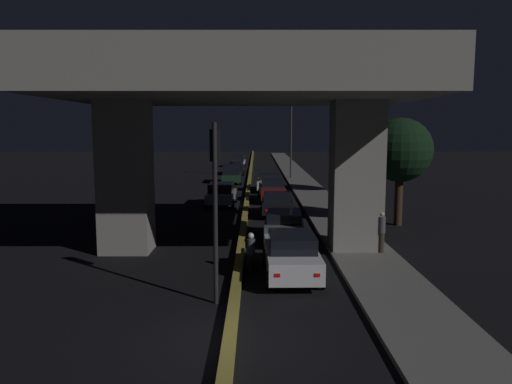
# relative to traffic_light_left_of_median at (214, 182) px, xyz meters

# --- Properties ---
(ground_plane) EXTENTS (200.00, 200.00, 0.00)m
(ground_plane) POSITION_rel_traffic_light_left_of_median_xyz_m (0.56, -2.89, -3.72)
(ground_plane) COLOR black
(median_divider) EXTENTS (0.33, 126.00, 0.27)m
(median_divider) POSITION_rel_traffic_light_left_of_median_xyz_m (0.56, 32.11, -3.58)
(median_divider) COLOR olive
(median_divider) RESTS_ON ground_plane
(sidewalk_right) EXTENTS (2.75, 126.00, 0.16)m
(sidewalk_right) POSITION_rel_traffic_light_left_of_median_xyz_m (5.70, 25.11, -3.64)
(sidewalk_right) COLOR #5B5956
(sidewalk_right) RESTS_ON ground_plane
(elevated_overpass) EXTENTS (14.70, 10.89, 9.16)m
(elevated_overpass) POSITION_rel_traffic_light_left_of_median_xyz_m (0.56, 6.38, 3.09)
(elevated_overpass) COLOR gray
(elevated_overpass) RESTS_ON ground_plane
(traffic_light_left_of_median) EXTENTS (0.30, 0.49, 5.47)m
(traffic_light_left_of_median) POSITION_rel_traffic_light_left_of_median_xyz_m (0.00, 0.00, 0.00)
(traffic_light_left_of_median) COLOR black
(traffic_light_left_of_median) RESTS_ON ground_plane
(street_lamp) EXTENTS (2.26, 0.32, 8.49)m
(street_lamp) POSITION_rel_traffic_light_left_of_median_xyz_m (4.51, 36.61, 1.27)
(street_lamp) COLOR #2D2D30
(street_lamp) RESTS_ON ground_plane
(car_white_lead) EXTENTS (2.01, 4.66, 1.59)m
(car_white_lead) POSITION_rel_traffic_light_left_of_median_xyz_m (2.48, 2.73, -2.91)
(car_white_lead) COLOR silver
(car_white_lead) RESTS_ON ground_plane
(car_grey_second) EXTENTS (2.08, 4.40, 1.43)m
(car_grey_second) POSITION_rel_traffic_light_left_of_median_xyz_m (2.53, 8.40, -2.96)
(car_grey_second) COLOR #515459
(car_grey_second) RESTS_ON ground_plane
(car_black_third) EXTENTS (2.03, 4.05, 1.43)m
(car_black_third) POSITION_rel_traffic_light_left_of_median_xyz_m (2.49, 15.24, -2.99)
(car_black_third) COLOR black
(car_black_third) RESTS_ON ground_plane
(car_dark_red_fourth) EXTENTS (2.00, 4.57, 1.62)m
(car_dark_red_fourth) POSITION_rel_traffic_light_left_of_median_xyz_m (2.36, 21.20, -2.89)
(car_dark_red_fourth) COLOR #591414
(car_dark_red_fourth) RESTS_ON ground_plane
(car_white_fifth) EXTENTS (2.15, 4.57, 1.50)m
(car_white_fifth) POSITION_rel_traffic_light_left_of_median_xyz_m (2.29, 27.02, -2.96)
(car_white_fifth) COLOR silver
(car_white_fifth) RESTS_ON ground_plane
(car_silver_lead_oncoming) EXTENTS (2.07, 4.11, 1.54)m
(car_silver_lead_oncoming) POSITION_rel_traffic_light_left_of_median_xyz_m (-1.17, 19.21, -2.90)
(car_silver_lead_oncoming) COLOR gray
(car_silver_lead_oncoming) RESTS_ON ground_plane
(car_dark_green_second_oncoming) EXTENTS (2.05, 4.74, 1.76)m
(car_dark_green_second_oncoming) POSITION_rel_traffic_light_left_of_median_xyz_m (-1.14, 33.11, -2.79)
(car_dark_green_second_oncoming) COLOR black
(car_dark_green_second_oncoming) RESTS_ON ground_plane
(car_black_third_oncoming) EXTENTS (2.00, 4.50, 1.41)m
(car_black_third_oncoming) POSITION_rel_traffic_light_left_of_median_xyz_m (-1.09, 42.57, -2.97)
(car_black_third_oncoming) COLOR black
(car_black_third_oncoming) RESTS_ON ground_plane
(car_white_fourth_oncoming) EXTENTS (2.00, 4.72, 1.60)m
(car_white_fourth_oncoming) POSITION_rel_traffic_light_left_of_median_xyz_m (-1.20, 53.00, -2.89)
(car_white_fourth_oncoming) COLOR silver
(car_white_fourth_oncoming) RESTS_ON ground_plane
(motorcycle_black_filtering_near) EXTENTS (0.32, 1.93, 1.47)m
(motorcycle_black_filtering_near) POSITION_rel_traffic_light_left_of_median_xyz_m (1.02, 3.28, -3.09)
(motorcycle_black_filtering_near) COLOR black
(motorcycle_black_filtering_near) RESTS_ON ground_plane
(pedestrian_on_sidewalk) EXTENTS (0.31, 0.31, 1.73)m
(pedestrian_on_sidewalk) POSITION_rel_traffic_light_left_of_median_xyz_m (6.42, 5.57, -2.68)
(pedestrian_on_sidewalk) COLOR #2D261E
(pedestrian_on_sidewalk) RESTS_ON sidewalk_right
(roadside_tree_kerbside_near) EXTENTS (3.47, 3.47, 5.86)m
(roadside_tree_kerbside_near) POSITION_rel_traffic_light_left_of_median_xyz_m (8.99, 12.21, 0.37)
(roadside_tree_kerbside_near) COLOR #2D2116
(roadside_tree_kerbside_near) RESTS_ON ground_plane
(roadside_tree_kerbside_mid) EXTENTS (3.56, 3.56, 5.66)m
(roadside_tree_kerbside_mid) POSITION_rel_traffic_light_left_of_median_xyz_m (8.98, 25.17, 0.15)
(roadside_tree_kerbside_mid) COLOR #38281C
(roadside_tree_kerbside_mid) RESTS_ON ground_plane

